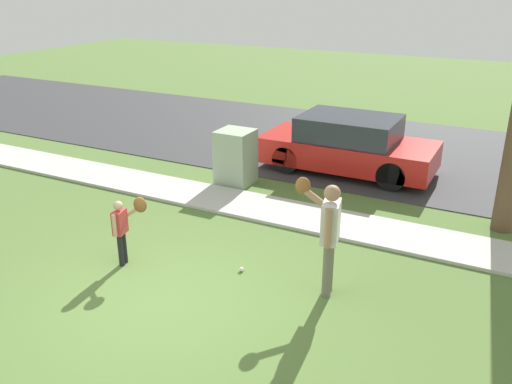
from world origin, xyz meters
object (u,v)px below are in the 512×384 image
at_px(person_adult, 327,228).
at_px(utility_cabinet, 236,157).
at_px(parked_hatchback_red, 348,145).
at_px(baseball, 242,269).
at_px(person_child, 125,223).

bearing_deg(person_adult, utility_cabinet, -56.95).
bearing_deg(parked_hatchback_red, baseball, 90.42).
relative_size(person_child, baseball, 15.33).
bearing_deg(utility_cabinet, person_adult, -44.90).
distance_m(person_child, parked_hatchback_red, 6.13).
relative_size(person_child, parked_hatchback_red, 0.28).
bearing_deg(utility_cabinet, parked_hatchback_red, 43.61).
relative_size(person_adult, utility_cabinet, 1.40).
distance_m(person_adult, parked_hatchback_red, 5.44).
height_order(person_child, utility_cabinet, utility_cabinet).
distance_m(person_adult, baseball, 1.70).
distance_m(baseball, utility_cabinet, 3.99).
relative_size(person_adult, parked_hatchback_red, 0.42).
height_order(baseball, parked_hatchback_red, parked_hatchback_red).
bearing_deg(person_child, utility_cabinet, 81.58).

